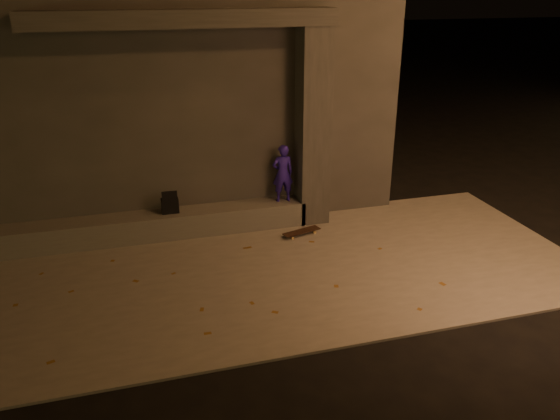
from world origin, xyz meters
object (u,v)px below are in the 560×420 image
object	(u,v)px
skateboarder	(283,173)
backpack	(170,205)
column	(313,129)
skateboard	(302,232)

from	to	relation	value
skateboarder	backpack	distance (m)	2.14
skateboarder	backpack	xyz separation A→B (m)	(-2.10, 0.00, -0.40)
column	skateboarder	bearing A→B (deg)	180.00
column	skateboard	xyz separation A→B (m)	(-0.40, -0.65, -1.73)
skateboarder	backpack	world-z (taller)	skateboarder
column	skateboard	world-z (taller)	column
skateboard	backpack	bearing A→B (deg)	147.76
backpack	skateboarder	bearing A→B (deg)	0.84
column	skateboarder	distance (m)	0.99
skateboarder	skateboard	bearing A→B (deg)	105.71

